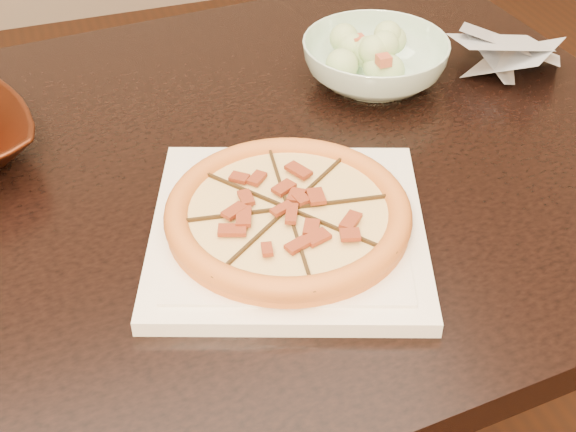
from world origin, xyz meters
name	(u,v)px	position (x,y,z in m)	size (l,w,h in m)	color
dining_table	(163,250)	(0.01, -0.13, 0.64)	(1.42, 0.98, 0.75)	black
plate	(288,230)	(0.13, -0.27, 0.76)	(0.38, 0.38, 0.02)	white
pizza	(288,213)	(0.13, -0.27, 0.78)	(0.27, 0.27, 0.03)	orange
salad_bowl	(375,62)	(0.36, 0.01, 0.78)	(0.21, 0.21, 0.06)	silver
salad	(376,30)	(0.36, 0.01, 0.83)	(0.08, 0.10, 0.04)	#AFCE8D
cling_film	(501,52)	(0.55, -0.01, 0.78)	(0.15, 0.12, 0.05)	silver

